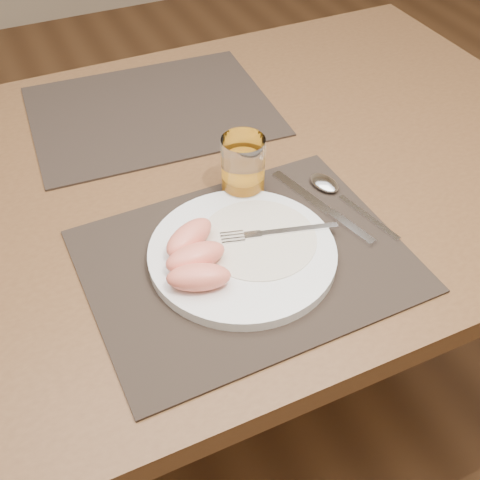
% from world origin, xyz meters
% --- Properties ---
extents(ground, '(5.00, 5.00, 0.00)m').
position_xyz_m(ground, '(0.00, 0.00, 0.00)').
color(ground, '#54351C').
rests_on(ground, ground).
extents(table, '(1.40, 0.90, 0.75)m').
position_xyz_m(table, '(0.00, 0.00, 0.67)').
color(table, brown).
rests_on(table, ground).
extents(placemat_near, '(0.46, 0.36, 0.00)m').
position_xyz_m(placemat_near, '(-0.02, -0.22, 0.75)').
color(placemat_near, '#2D231C').
rests_on(placemat_near, table).
extents(placemat_far, '(0.47, 0.38, 0.00)m').
position_xyz_m(placemat_far, '(-0.02, 0.22, 0.75)').
color(placemat_far, '#2D231C').
rests_on(placemat_far, table).
extents(plate, '(0.27, 0.27, 0.02)m').
position_xyz_m(plate, '(-0.03, -0.21, 0.76)').
color(plate, white).
rests_on(plate, placemat_near).
extents(plate_dressing, '(0.17, 0.17, 0.00)m').
position_xyz_m(plate_dressing, '(0.00, -0.20, 0.77)').
color(plate_dressing, white).
rests_on(plate_dressing, plate).
extents(fork, '(0.17, 0.06, 0.00)m').
position_xyz_m(fork, '(0.02, -0.20, 0.77)').
color(fork, silver).
rests_on(fork, plate).
extents(knife, '(0.07, 0.22, 0.01)m').
position_xyz_m(knife, '(0.14, -0.18, 0.76)').
color(knife, silver).
rests_on(knife, placemat_near).
extents(spoon, '(0.06, 0.19, 0.01)m').
position_xyz_m(spoon, '(0.17, -0.14, 0.76)').
color(spoon, silver).
rests_on(spoon, placemat_near).
extents(juice_glass, '(0.07, 0.07, 0.10)m').
position_xyz_m(juice_glass, '(0.04, -0.08, 0.80)').
color(juice_glass, white).
rests_on(juice_glass, placemat_near).
extents(grapefruit_wedges, '(0.11, 0.15, 0.03)m').
position_xyz_m(grapefruit_wedges, '(-0.10, -0.21, 0.79)').
color(grapefruit_wedges, '#F78165').
rests_on(grapefruit_wedges, plate).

